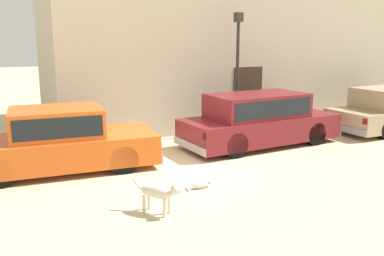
{
  "coord_description": "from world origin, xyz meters",
  "views": [
    {
      "loc": [
        -3.86,
        -8.8,
        3.04
      ],
      "look_at": [
        0.31,
        0.2,
        0.9
      ],
      "focal_mm": 39.12,
      "sensor_mm": 36.0,
      "label": 1
    }
  ],
  "objects": [
    {
      "name": "ground_plane",
      "position": [
        0.0,
        0.0,
        0.0
      ],
      "size": [
        80.0,
        80.0,
        0.0
      ],
      "primitive_type": "plane",
      "color": "#CCB78E"
    },
    {
      "name": "apartment_block",
      "position": [
        6.35,
        5.7,
        3.99
      ],
      "size": [
        17.57,
        5.22,
        7.97
      ],
      "color": "#BCB299",
      "rests_on": "ground_plane"
    },
    {
      "name": "parked_sedan_second",
      "position": [
        2.83,
        1.05,
        0.78
      ],
      "size": [
        4.88,
        2.06,
        1.5
      ],
      "rotation": [
        0.0,
        0.0,
        0.07
      ],
      "color": "maroon",
      "rests_on": "ground_plane"
    },
    {
      "name": "stray_cat",
      "position": [
        -0.25,
        -1.45,
        0.08
      ],
      "size": [
        0.59,
        0.22,
        0.16
      ],
      "rotation": [
        0.0,
        0.0,
        0.02
      ],
      "color": "beige",
      "rests_on": "ground_plane"
    },
    {
      "name": "parked_sedan_nearest",
      "position": [
        -2.7,
        1.05,
        0.72
      ],
      "size": [
        4.64,
        2.08,
        1.47
      ],
      "rotation": [
        0.0,
        0.0,
        -0.06
      ],
      "color": "#D15619",
      "rests_on": "ground_plane"
    },
    {
      "name": "stray_dog_spotted",
      "position": [
        -1.47,
        -2.3,
        0.4
      ],
      "size": [
        0.7,
        0.86,
        0.63
      ],
      "rotation": [
        0.0,
        0.0,
        5.38
      ],
      "color": "beige",
      "rests_on": "ground_plane"
    },
    {
      "name": "street_lamp",
      "position": [
        2.88,
        2.4,
        2.43
      ],
      "size": [
        0.22,
        0.22,
        3.79
      ],
      "color": "#2D2B28",
      "rests_on": "ground_plane"
    }
  ]
}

